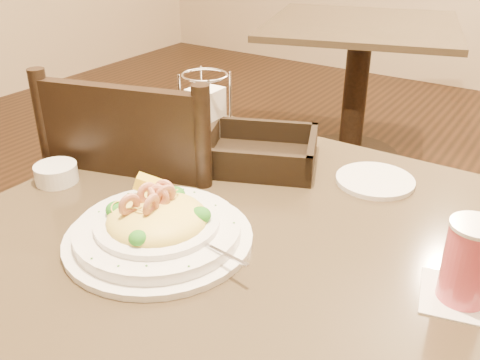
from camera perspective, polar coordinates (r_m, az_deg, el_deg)
The scene contains 9 objects.
main_table at distance 1.09m, azimuth -0.60°, elevation -14.87°, with size 0.90×0.90×0.72m.
background_table at distance 2.81m, azimuth 12.43°, elevation 11.56°, with size 1.12×1.12×0.72m.
dining_chair_near at distance 1.37m, azimuth -8.70°, elevation -5.29°, with size 0.52×0.52×0.93m.
pasta_bowl at distance 0.91m, azimuth -8.76°, elevation -4.85°, with size 0.35×0.32×0.10m.
drink_glass at distance 0.82m, azimuth 23.19°, elevation -8.12°, with size 0.13×0.13×0.13m.
bread_basket at distance 1.17m, azimuth 2.06°, elevation 2.79°, with size 0.30×0.27×0.07m.
napkin_caddy at distance 1.26m, azimuth -3.67°, elevation 7.05°, with size 0.11×0.11×0.17m.
side_plate at distance 1.13m, azimuth 14.21°, elevation -0.05°, with size 0.16×0.16×0.01m, color white.
butter_ramekin at distance 1.15m, azimuth -19.01°, elevation 0.68°, with size 0.09×0.09×0.04m, color white.
Camera 1 is at (0.45, -0.67, 1.23)m, focal length 40.00 mm.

